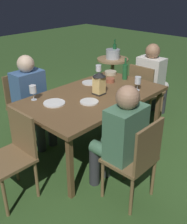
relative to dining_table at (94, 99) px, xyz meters
name	(u,v)px	position (x,y,z in m)	size (l,w,h in m)	color
ground_plane	(94,148)	(0.00, 0.00, -0.69)	(16.00, 16.00, 0.00)	#385B28
dining_table	(94,99)	(0.00, 0.00, 0.00)	(1.69, 0.99, 0.74)	brown
chair_head_far	(14,153)	(1.09, 0.00, -0.20)	(0.40, 0.42, 0.87)	brown
chair_side_right_b	(136,158)	(0.38, 0.89, -0.20)	(0.42, 0.40, 0.87)	brown
person_in_green	(120,136)	(0.38, 0.69, -0.05)	(0.38, 0.47, 1.15)	#4C7A5B
chair_side_left_b	(25,103)	(0.38, -0.89, -0.20)	(0.42, 0.40, 0.87)	brown
person_in_blue	(32,97)	(0.38, -0.69, -0.05)	(0.38, 0.47, 1.15)	#426699
chair_head_near	(144,90)	(-1.09, 0.00, -0.20)	(0.40, 0.42, 0.87)	brown
person_in_cream	(152,78)	(-1.29, 0.00, -0.05)	(0.48, 0.38, 1.15)	white
lantern_centerpiece	(99,82)	(-0.06, 0.03, 0.20)	(0.15, 0.15, 0.27)	black
green_bottle_on_table	(125,71)	(-0.69, -0.07, 0.16)	(0.07, 0.07, 0.29)	#1E5B2D
wine_glass_a	(138,81)	(-0.47, 0.28, 0.17)	(0.08, 0.08, 0.17)	silver
wine_glass_b	(97,79)	(-0.19, -0.12, 0.17)	(0.08, 0.08, 0.17)	silver
wine_glass_c	(99,69)	(-0.52, -0.40, 0.17)	(0.08, 0.08, 0.17)	silver
wine_glass_d	(33,90)	(0.56, -0.38, 0.17)	(0.08, 0.08, 0.17)	silver
plate_a	(89,102)	(0.19, 0.12, 0.06)	(0.20, 0.20, 0.01)	white
plate_b	(54,103)	(0.47, -0.14, 0.06)	(0.24, 0.24, 0.01)	white
plate_c	(90,83)	(-0.25, -0.30, 0.06)	(0.20, 0.20, 0.01)	silver
bowl_olives	(111,73)	(-0.73, -0.35, 0.08)	(0.17, 0.17, 0.04)	#BCAD8E
bowl_bread	(122,96)	(-0.15, 0.30, 0.08)	(0.11, 0.11, 0.05)	silver
bowl_salad	(110,80)	(-0.47, -0.14, 0.08)	(0.11, 0.11, 0.05)	#9E5138
side_table	(112,70)	(-1.72, -1.12, -0.26)	(0.58, 0.58, 0.64)	#9E7A51
ice_bucket	(113,53)	(-1.72, -1.12, 0.05)	(0.26, 0.26, 0.34)	#B2B7BF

